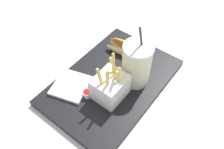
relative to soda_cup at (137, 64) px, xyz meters
name	(u,v)px	position (x,y,z in m)	size (l,w,h in m)	color
ground_plane	(112,85)	(-0.05, 0.06, -0.11)	(2.40, 2.40, 0.02)	silver
food_tray	(112,82)	(-0.05, 0.06, -0.09)	(0.48, 0.32, 0.02)	black
soda_cup	(137,64)	(0.00, 0.00, 0.00)	(0.10, 0.10, 0.23)	beige
fries_basket	(110,87)	(-0.11, 0.03, -0.04)	(0.11, 0.09, 0.16)	white
hot_dog_1	(128,49)	(0.09, 0.09, -0.06)	(0.08, 0.18, 0.06)	#DBB775
ketchup_cup_1	(87,93)	(-0.16, 0.09, -0.07)	(0.03, 0.03, 0.02)	white
napkin_stack	(71,86)	(-0.16, 0.16, -0.07)	(0.12, 0.12, 0.01)	white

